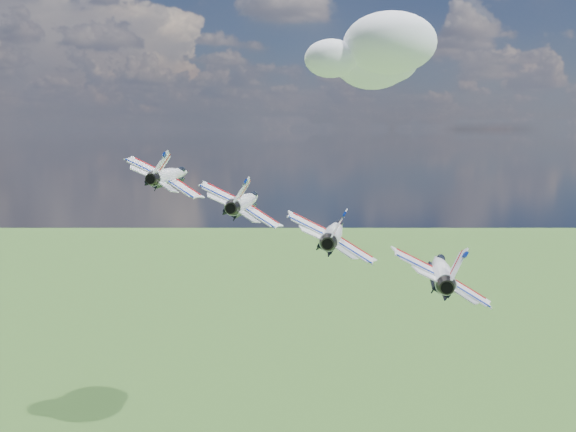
{
  "coord_description": "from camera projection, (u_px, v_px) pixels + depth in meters",
  "views": [
    {
      "loc": [
        -23.25,
        -67.6,
        152.53
      ],
      "look_at": [
        -11.18,
        2.25,
        142.94
      ],
      "focal_mm": 40.0,
      "sensor_mm": 36.0,
      "label": 1
    }
  ],
  "objects": [
    {
      "name": "jet_1",
      "position": [
        246.0,
        201.0,
        74.72
      ],
      "size": [
        15.0,
        17.39,
        8.55
      ],
      "primitive_type": null,
      "rotation": [
        0.0,
        0.49,
        -0.33
      ],
      "color": "white"
    },
    {
      "name": "jet_3",
      "position": [
        441.0,
        270.0,
        61.98
      ],
      "size": [
        15.0,
        17.39,
        8.55
      ],
      "primitive_type": null,
      "rotation": [
        0.0,
        0.49,
        -0.33
      ],
      "color": "white"
    },
    {
      "name": "jet_0",
      "position": [
        171.0,
        175.0,
        81.09
      ],
      "size": [
        15.0,
        17.39,
        8.55
      ],
      "primitive_type": null,
      "rotation": [
        0.0,
        0.49,
        -0.33
      ],
      "color": "silver"
    },
    {
      "name": "jet_2",
      "position": [
        334.0,
        232.0,
        68.35
      ],
      "size": [
        15.0,
        17.39,
        8.55
      ],
      "primitive_type": null,
      "rotation": [
        0.0,
        0.49,
        -0.33
      ],
      "color": "white"
    },
    {
      "name": "cloud_far",
      "position": [
        354.0,
        53.0,
        266.87
      ],
      "size": [
        54.14,
        42.54,
        21.27
      ],
      "primitive_type": "ellipsoid",
      "color": "white"
    }
  ]
}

